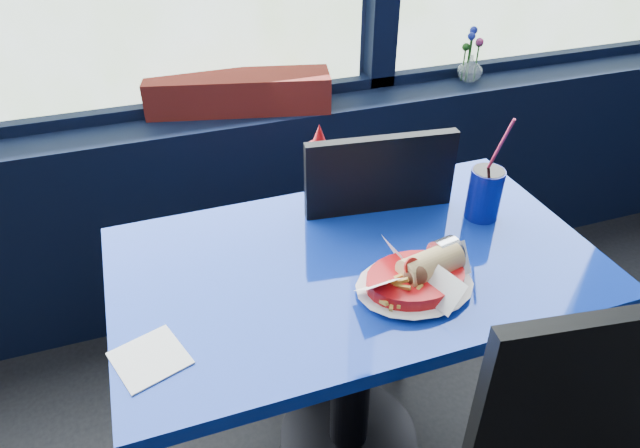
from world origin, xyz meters
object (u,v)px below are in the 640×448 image
Objects in this scene: flower_vase at (471,65)px; food_basket at (417,278)px; chair_near_back at (355,240)px; ketchup_bottle at (319,170)px; near_table at (354,312)px; soda_cup at (485,193)px; planter_box at (239,92)px.

flower_vase reaches higher than food_basket.
ketchup_bottle is (-0.13, -0.04, 0.30)m from chair_near_back.
soda_cup reaches higher than near_table.
soda_cup is (0.31, 0.21, 0.04)m from food_basket.
planter_box is at bearing 178.67° from flower_vase.
ketchup_bottle is at bearing 90.70° from near_table.
ketchup_bottle is (-0.84, -0.59, -0.00)m from flower_vase.
flower_vase reaches higher than ketchup_bottle.
ketchup_bottle is (0.09, -0.61, -0.01)m from planter_box.
food_basket is at bearing -66.45° from planter_box.
soda_cup reaches higher than chair_near_back.
planter_box is 2.26× the size of food_basket.
soda_cup is at bearing 48.39° from food_basket.
planter_box is 3.06× the size of flower_vase.
ketchup_bottle is 0.81× the size of soda_cup.
near_table is at bearing 74.55° from chair_near_back.
near_table is 0.94m from planter_box.
soda_cup reaches higher than flower_vase.
chair_near_back is 3.93× the size of ketchup_bottle.
flower_vase is 0.69× the size of soda_cup.
chair_near_back is 3.41× the size of food_basket.
ketchup_bottle is at bearing 116.19° from food_basket.
food_basket is at bearing 92.01° from chair_near_back.
planter_box reaches higher than near_table.
food_basket reaches higher than near_table.
flower_vase reaches higher than planter_box.
ketchup_bottle is (-0.09, 0.42, 0.08)m from food_basket.
planter_box is at bearing 96.01° from near_table.
chair_near_back is 0.45m from soda_cup.
food_basket is at bearing -58.55° from near_table.
planter_box is (-0.09, 0.89, 0.30)m from near_table.
near_table is 1.23× the size of chair_near_back.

